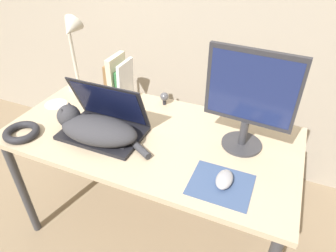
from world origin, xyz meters
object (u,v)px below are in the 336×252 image
at_px(external_monitor, 250,97).
at_px(cable_coil, 21,132).
at_px(laptop, 105,124).
at_px(book_row, 118,80).
at_px(cd_disc, 56,104).
at_px(desk_lamp, 72,42).
at_px(cat, 95,128).
at_px(computer_mouse, 224,179).
at_px(webcam, 164,97).

xyz_separation_m(external_monitor, cable_coil, (-0.99, -0.34, -0.23)).
distance_m(laptop, book_row, 0.34).
distance_m(cable_coil, cd_disc, 0.30).
height_order(book_row, cable_coil, book_row).
distance_m(external_monitor, desk_lamp, 1.01).
bearing_deg(cable_coil, book_row, 63.57).
relative_size(cat, book_row, 1.97).
bearing_deg(book_row, computer_mouse, -30.55).
bearing_deg(webcam, computer_mouse, -45.22).
bearing_deg(book_row, external_monitor, -12.18).
bearing_deg(cd_disc, webcam, 23.20).
xyz_separation_m(book_row, desk_lamp, (-0.26, -0.02, 0.19)).
distance_m(computer_mouse, webcam, 0.66).
distance_m(desk_lamp, cable_coil, 0.56).
distance_m(external_monitor, cd_disc, 1.07).
xyz_separation_m(cable_coil, cd_disc, (-0.05, 0.30, -0.02)).
relative_size(cat, cd_disc, 4.23).
bearing_deg(desk_lamp, cat, -45.69).
bearing_deg(desk_lamp, cable_coil, -88.88).
xyz_separation_m(computer_mouse, book_row, (-0.73, 0.43, 0.09)).
relative_size(external_monitor, webcam, 6.37).
height_order(laptop, webcam, laptop).
bearing_deg(cable_coil, desk_lamp, 91.12).
distance_m(cat, cable_coil, 0.37).
xyz_separation_m(cat, cd_disc, (-0.40, 0.18, -0.06)).
bearing_deg(computer_mouse, webcam, 134.78).
relative_size(external_monitor, book_row, 1.79).
bearing_deg(desk_lamp, computer_mouse, -22.52).
height_order(webcam, cd_disc, webcam).
distance_m(laptop, computer_mouse, 0.63).
height_order(book_row, desk_lamp, desk_lamp).
xyz_separation_m(computer_mouse, desk_lamp, (-0.99, 0.41, 0.28)).
distance_m(book_row, desk_lamp, 0.32).
xyz_separation_m(cat, webcam, (0.17, 0.42, -0.02)).
xyz_separation_m(computer_mouse, cd_disc, (-1.02, 0.22, -0.02)).
height_order(cable_coil, cd_disc, cable_coil).
xyz_separation_m(cable_coil, webcam, (0.52, 0.54, 0.03)).
distance_m(cat, cd_disc, 0.44).
bearing_deg(external_monitor, cat, -160.63).
bearing_deg(cat, cd_disc, 155.49).
distance_m(laptop, external_monitor, 0.68).
bearing_deg(cable_coil, cat, 18.46).
distance_m(laptop, cd_disc, 0.42).
xyz_separation_m(external_monitor, desk_lamp, (-1.00, 0.14, 0.05)).
height_order(cat, external_monitor, external_monitor).
height_order(cat, desk_lamp, desk_lamp).
bearing_deg(cat, webcam, 68.30).
xyz_separation_m(cat, book_row, (-0.10, 0.39, 0.05)).
bearing_deg(cat, desk_lamp, 134.31).
height_order(cable_coil, webcam, webcam).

